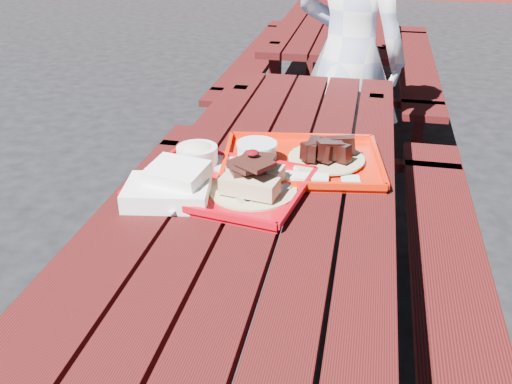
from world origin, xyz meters
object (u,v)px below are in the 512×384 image
picnic_table_near (266,244)px  near_tray (225,175)px  person (349,58)px  picnic_table_far (337,41)px  far_tray (299,159)px

picnic_table_near → near_tray: 0.26m
picnic_table_near → person: (0.15, 1.39, 0.24)m
picnic_table_far → person: person is taller
person → near_tray: bearing=101.3°
picnic_table_near → person: 1.42m
picnic_table_far → far_tray: (0.07, -2.62, 0.22)m
picnic_table_near → near_tray: (-0.12, 0.00, 0.23)m
far_tray → near_tray: bearing=-137.5°
person → picnic_table_near: bearing=106.4°
picnic_table_near → picnic_table_far: bearing=90.0°
far_tray → person: bearing=86.3°
picnic_table_far → far_tray: far_tray is taller
picnic_table_near → far_tray: size_ratio=4.39×
picnic_table_near → picnic_table_far: size_ratio=1.00×
picnic_table_far → far_tray: size_ratio=4.39×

